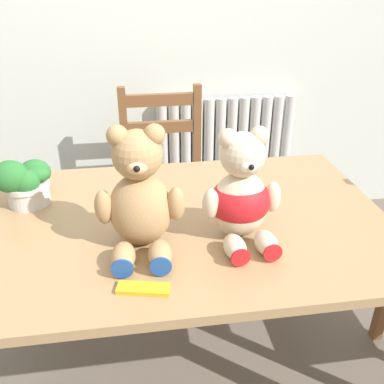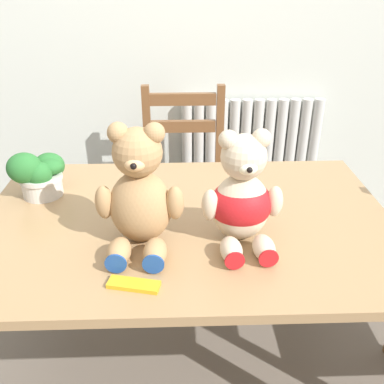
{
  "view_description": "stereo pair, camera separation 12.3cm",
  "coord_description": "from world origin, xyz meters",
  "px_view_note": "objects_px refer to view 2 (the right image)",
  "views": [
    {
      "loc": [
        -0.15,
        -0.74,
        1.44
      ],
      "look_at": [
        0.01,
        0.33,
        0.86
      ],
      "focal_mm": 40.0,
      "sensor_mm": 36.0,
      "label": 1
    },
    {
      "loc": [
        -0.02,
        -0.75,
        1.44
      ],
      "look_at": [
        0.01,
        0.33,
        0.86
      ],
      "focal_mm": 40.0,
      "sensor_mm": 36.0,
      "label": 2
    }
  ],
  "objects_px": {
    "wooden_chair_behind": "(184,180)",
    "potted_plant": "(39,173)",
    "teddy_bear_right": "(242,199)",
    "teddy_bear_left": "(139,195)",
    "chocolate_bar": "(134,285)"
  },
  "relations": [
    {
      "from": "potted_plant",
      "to": "chocolate_bar",
      "type": "xyz_separation_m",
      "value": [
        0.37,
        -0.51,
        -0.08
      ]
    },
    {
      "from": "wooden_chair_behind",
      "to": "teddy_bear_left",
      "type": "bearing_deg",
      "value": 81.38
    },
    {
      "from": "wooden_chair_behind",
      "to": "chocolate_bar",
      "type": "relative_size",
      "value": 6.75
    },
    {
      "from": "teddy_bear_left",
      "to": "potted_plant",
      "type": "bearing_deg",
      "value": -35.54
    },
    {
      "from": "wooden_chair_behind",
      "to": "potted_plant",
      "type": "relative_size",
      "value": 5.04
    },
    {
      "from": "teddy_bear_left",
      "to": "teddy_bear_right",
      "type": "xyz_separation_m",
      "value": [
        0.3,
        0.0,
        -0.02
      ]
    },
    {
      "from": "teddy_bear_right",
      "to": "wooden_chair_behind",
      "type": "bearing_deg",
      "value": -85.16
    },
    {
      "from": "potted_plant",
      "to": "chocolate_bar",
      "type": "height_order",
      "value": "potted_plant"
    },
    {
      "from": "wooden_chair_behind",
      "to": "teddy_bear_right",
      "type": "height_order",
      "value": "teddy_bear_right"
    },
    {
      "from": "teddy_bear_right",
      "to": "teddy_bear_left",
      "type": "bearing_deg",
      "value": -3.64
    },
    {
      "from": "potted_plant",
      "to": "wooden_chair_behind",
      "type": "bearing_deg",
      "value": 50.3
    },
    {
      "from": "wooden_chair_behind",
      "to": "chocolate_bar",
      "type": "bearing_deg",
      "value": 82.56
    },
    {
      "from": "teddy_bear_left",
      "to": "chocolate_bar",
      "type": "height_order",
      "value": "teddy_bear_left"
    },
    {
      "from": "teddy_bear_right",
      "to": "chocolate_bar",
      "type": "distance_m",
      "value": 0.39
    },
    {
      "from": "teddy_bear_left",
      "to": "teddy_bear_right",
      "type": "relative_size",
      "value": 1.07
    }
  ]
}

